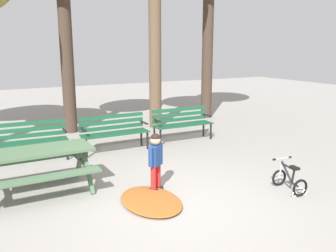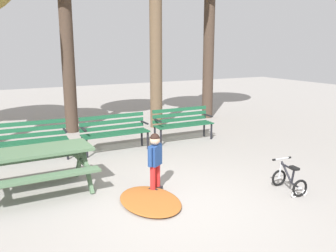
{
  "view_description": "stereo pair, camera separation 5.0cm",
  "coord_description": "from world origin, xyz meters",
  "px_view_note": "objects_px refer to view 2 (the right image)",
  "views": [
    {
      "loc": [
        -2.6,
        -4.48,
        2.44
      ],
      "look_at": [
        0.78,
        1.83,
        0.85
      ],
      "focal_mm": 38.47,
      "sensor_mm": 36.0,
      "label": 1
    },
    {
      "loc": [
        -2.55,
        -4.51,
        2.44
      ],
      "look_at": [
        0.78,
        1.83,
        0.85
      ],
      "focal_mm": 38.47,
      "sensor_mm": 36.0,
      "label": 2
    }
  ],
  "objects_px": {
    "park_bench_far_left": "(29,138)",
    "kids_bicycle": "(289,180)",
    "park_bench_left": "(114,130)",
    "park_bench_right": "(182,121)",
    "picnic_table": "(36,159)",
    "child_standing": "(155,158)"
  },
  "relations": [
    {
      "from": "park_bench_left",
      "to": "park_bench_far_left",
      "type": "bearing_deg",
      "value": 176.89
    },
    {
      "from": "park_bench_right",
      "to": "park_bench_left",
      "type": "bearing_deg",
      "value": -177.72
    },
    {
      "from": "park_bench_right",
      "to": "kids_bicycle",
      "type": "relative_size",
      "value": 2.75
    },
    {
      "from": "kids_bicycle",
      "to": "park_bench_far_left",
      "type": "bearing_deg",
      "value": 133.75
    },
    {
      "from": "park_bench_far_left",
      "to": "child_standing",
      "type": "relative_size",
      "value": 1.59
    },
    {
      "from": "park_bench_far_left",
      "to": "park_bench_right",
      "type": "bearing_deg",
      "value": -0.41
    },
    {
      "from": "park_bench_far_left",
      "to": "park_bench_right",
      "type": "xyz_separation_m",
      "value": [
        3.8,
        -0.03,
        0.0
      ]
    },
    {
      "from": "park_bench_far_left",
      "to": "park_bench_left",
      "type": "bearing_deg",
      "value": -3.11
    },
    {
      "from": "picnic_table",
      "to": "park_bench_left",
      "type": "distance_m",
      "value": 2.71
    },
    {
      "from": "park_bench_far_left",
      "to": "child_standing",
      "type": "distance_m",
      "value": 3.25
    },
    {
      "from": "picnic_table",
      "to": "park_bench_far_left",
      "type": "distance_m",
      "value": 1.92
    },
    {
      "from": "park_bench_far_left",
      "to": "picnic_table",
      "type": "bearing_deg",
      "value": -93.47
    },
    {
      "from": "park_bench_far_left",
      "to": "kids_bicycle",
      "type": "relative_size",
      "value": 2.77
    },
    {
      "from": "picnic_table",
      "to": "park_bench_far_left",
      "type": "bearing_deg",
      "value": 86.53
    },
    {
      "from": "park_bench_left",
      "to": "park_bench_right",
      "type": "distance_m",
      "value": 1.9
    },
    {
      "from": "park_bench_far_left",
      "to": "kids_bicycle",
      "type": "xyz_separation_m",
      "value": [
        3.7,
        -3.86,
        -0.31
      ]
    },
    {
      "from": "child_standing",
      "to": "kids_bicycle",
      "type": "bearing_deg",
      "value": -28.13
    },
    {
      "from": "park_bench_right",
      "to": "child_standing",
      "type": "xyz_separation_m",
      "value": [
        -2.13,
        -2.75,
        0.09
      ]
    },
    {
      "from": "park_bench_left",
      "to": "park_bench_right",
      "type": "bearing_deg",
      "value": 2.28
    },
    {
      "from": "kids_bicycle",
      "to": "child_standing",
      "type": "bearing_deg",
      "value": 151.87
    },
    {
      "from": "park_bench_right",
      "to": "child_standing",
      "type": "height_order",
      "value": "child_standing"
    },
    {
      "from": "picnic_table",
      "to": "child_standing",
      "type": "bearing_deg",
      "value": -25.72
    }
  ]
}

